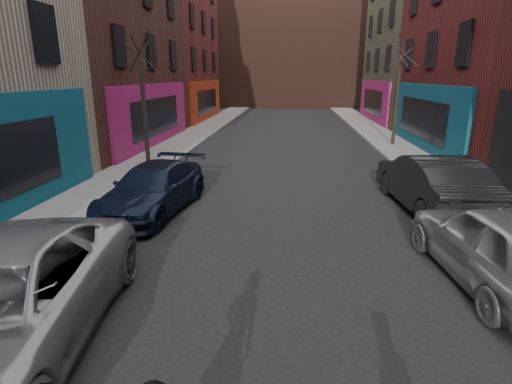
% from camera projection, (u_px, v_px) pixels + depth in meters
% --- Properties ---
extents(sidewalk_left, '(2.50, 84.00, 0.13)m').
position_uv_depth(sidewalk_left, '(203.00, 129.00, 29.91)').
color(sidewalk_left, gray).
rests_on(sidewalk_left, ground).
extents(sidewalk_right, '(2.50, 84.00, 0.13)m').
position_uv_depth(sidewalk_right, '(373.00, 131.00, 28.84)').
color(sidewalk_right, gray).
rests_on(sidewalk_right, ground).
extents(building_far, '(40.00, 10.00, 14.00)m').
position_uv_depth(building_far, '(291.00, 51.00, 52.28)').
color(building_far, '#47281E').
rests_on(building_far, ground).
extents(tree_left_far, '(2.00, 2.00, 6.50)m').
position_uv_depth(tree_left_far, '(143.00, 89.00, 17.51)').
color(tree_left_far, black).
rests_on(tree_left_far, sidewalk_left).
extents(tree_right_far, '(2.00, 2.00, 6.80)m').
position_uv_depth(tree_right_far, '(398.00, 83.00, 22.13)').
color(tree_right_far, black).
rests_on(tree_right_far, sidewalk_right).
extents(parked_left_end, '(2.54, 5.04, 1.40)m').
position_uv_depth(parked_left_end, '(153.00, 189.00, 11.88)').
color(parked_left_end, black).
rests_on(parked_left_end, ground).
extents(parked_right_far, '(2.36, 4.95, 1.63)m').
position_uv_depth(parked_right_far, '(501.00, 246.00, 7.60)').
color(parked_right_far, '#93959B').
rests_on(parked_right_far, ground).
extents(parked_right_end, '(2.26, 5.34, 1.71)m').
position_uv_depth(parked_right_end, '(431.00, 182.00, 12.00)').
color(parked_right_end, black).
rests_on(parked_right_end, ground).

